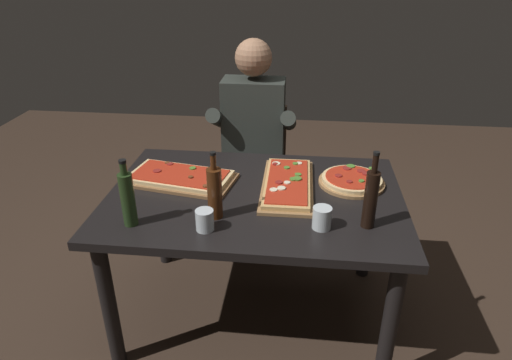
% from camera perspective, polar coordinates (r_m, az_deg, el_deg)
% --- Properties ---
extents(ground_plane, '(6.40, 6.40, 0.00)m').
position_cam_1_polar(ground_plane, '(2.59, -0.12, -16.31)').
color(ground_plane, '#38281E').
extents(dining_table, '(1.40, 0.96, 0.74)m').
position_cam_1_polar(dining_table, '(2.19, -0.14, -3.97)').
color(dining_table, black).
rests_on(dining_table, ground_plane).
extents(pizza_rectangular_front, '(0.58, 0.38, 0.05)m').
position_cam_1_polar(pizza_rectangular_front, '(2.29, -9.61, 0.30)').
color(pizza_rectangular_front, brown).
rests_on(pizza_rectangular_front, dining_table).
extents(pizza_rectangular_left, '(0.25, 0.56, 0.05)m').
position_cam_1_polar(pizza_rectangular_left, '(2.20, 4.01, -0.48)').
color(pizza_rectangular_left, olive).
rests_on(pizza_rectangular_left, dining_table).
extents(pizza_round_far, '(0.33, 0.33, 0.05)m').
position_cam_1_polar(pizza_round_far, '(2.28, 12.04, -0.04)').
color(pizza_round_far, olive).
rests_on(pizza_round_far, dining_table).
extents(wine_bottle_dark, '(0.06, 0.06, 0.34)m').
position_cam_1_polar(wine_bottle_dark, '(1.90, 14.34, -2.20)').
color(wine_bottle_dark, black).
rests_on(wine_bottle_dark, dining_table).
extents(oil_bottle_amber, '(0.06, 0.06, 0.30)m').
position_cam_1_polar(oil_bottle_amber, '(1.93, -15.95, -2.20)').
color(oil_bottle_amber, '#233819').
rests_on(oil_bottle_amber, dining_table).
extents(vinegar_bottle_green, '(0.06, 0.06, 0.31)m').
position_cam_1_polar(vinegar_bottle_green, '(1.92, -5.26, -1.52)').
color(vinegar_bottle_green, '#47230F').
rests_on(vinegar_bottle_green, dining_table).
extents(tumbler_near_camera, '(0.08, 0.08, 0.10)m').
position_cam_1_polar(tumbler_near_camera, '(1.89, 8.36, -4.77)').
color(tumbler_near_camera, silver).
rests_on(tumbler_near_camera, dining_table).
extents(tumbler_far_side, '(0.08, 0.08, 0.09)m').
position_cam_1_polar(tumbler_far_side, '(1.88, -6.51, -5.22)').
color(tumbler_far_side, silver).
rests_on(tumbler_far_side, dining_table).
extents(diner_chair, '(0.44, 0.44, 0.87)m').
position_cam_1_polar(diner_chair, '(3.03, -0.13, 1.85)').
color(diner_chair, '#3D2B1E').
rests_on(diner_chair, ground_plane).
extents(seated_diner, '(0.53, 0.41, 1.33)m').
position_cam_1_polar(seated_diner, '(2.82, -0.40, 5.53)').
color(seated_diner, '#23232D').
rests_on(seated_diner, ground_plane).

